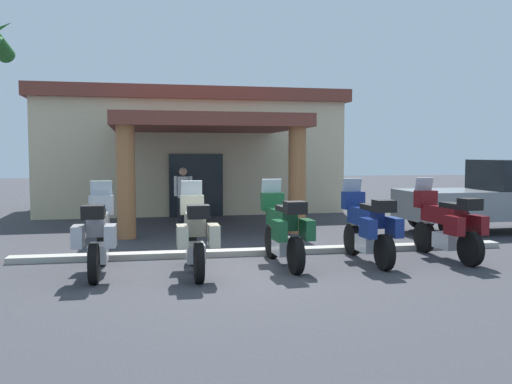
{
  "coord_description": "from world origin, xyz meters",
  "views": [
    {
      "loc": [
        -1.39,
        -9.91,
        2.13
      ],
      "look_at": [
        1.01,
        3.05,
        1.2
      ],
      "focal_mm": 38.84,
      "sensor_mm": 36.0,
      "label": 1
    }
  ],
  "objects_px": {
    "motel_building": "(189,151)",
    "motorcycle_cream": "(195,234)",
    "motorcycle_silver": "(98,235)",
    "pedestrian": "(183,193)",
    "motorcycle_blue": "(368,227)",
    "motorcycle_green": "(284,229)",
    "motorcycle_maroon": "(447,224)",
    "pickup_truck_gray": "(500,197)"
  },
  "relations": [
    {
      "from": "motel_building",
      "to": "motorcycle_green",
      "type": "xyz_separation_m",
      "value": [
        1.08,
        -11.05,
        -1.53
      ]
    },
    {
      "from": "motel_building",
      "to": "motorcycle_blue",
      "type": "bearing_deg",
      "value": -77.63
    },
    {
      "from": "motorcycle_green",
      "to": "pedestrian",
      "type": "bearing_deg",
      "value": 11.46
    },
    {
      "from": "pedestrian",
      "to": "motel_building",
      "type": "bearing_deg",
      "value": -174.03
    },
    {
      "from": "motorcycle_silver",
      "to": "motorcycle_maroon",
      "type": "xyz_separation_m",
      "value": [
        6.76,
        0.16,
        0.0
      ]
    },
    {
      "from": "motel_building",
      "to": "pedestrian",
      "type": "height_order",
      "value": "motel_building"
    },
    {
      "from": "motorcycle_cream",
      "to": "motorcycle_green",
      "type": "bearing_deg",
      "value": -78.07
    },
    {
      "from": "motorcycle_cream",
      "to": "motorcycle_maroon",
      "type": "bearing_deg",
      "value": -85.66
    },
    {
      "from": "motorcycle_maroon",
      "to": "pickup_truck_gray",
      "type": "xyz_separation_m",
      "value": [
        3.39,
        3.27,
        0.24
      ]
    },
    {
      "from": "motorcycle_blue",
      "to": "motorcycle_maroon",
      "type": "xyz_separation_m",
      "value": [
        1.69,
        0.03,
        0.0
      ]
    },
    {
      "from": "motorcycle_maroon",
      "to": "motorcycle_green",
      "type": "bearing_deg",
      "value": 85.59
    },
    {
      "from": "motorcycle_silver",
      "to": "pickup_truck_gray",
      "type": "relative_size",
      "value": 0.42
    },
    {
      "from": "motel_building",
      "to": "motorcycle_cream",
      "type": "bearing_deg",
      "value": -94.75
    },
    {
      "from": "motorcycle_silver",
      "to": "pedestrian",
      "type": "xyz_separation_m",
      "value": [
        1.8,
        5.98,
        0.3
      ]
    },
    {
      "from": "motorcycle_silver",
      "to": "motorcycle_maroon",
      "type": "distance_m",
      "value": 6.76
    },
    {
      "from": "motel_building",
      "to": "motorcycle_cream",
      "type": "xyz_separation_m",
      "value": [
        -0.61,
        -11.42,
        -1.53
      ]
    },
    {
      "from": "pickup_truck_gray",
      "to": "motorcycle_maroon",
      "type": "bearing_deg",
      "value": -136.57
    },
    {
      "from": "motel_building",
      "to": "motorcycle_blue",
      "type": "height_order",
      "value": "motel_building"
    },
    {
      "from": "motorcycle_blue",
      "to": "pickup_truck_gray",
      "type": "height_order",
      "value": "pickup_truck_gray"
    },
    {
      "from": "motorcycle_cream",
      "to": "motel_building",
      "type": "bearing_deg",
      "value": -3.27
    },
    {
      "from": "motorcycle_silver",
      "to": "pickup_truck_gray",
      "type": "xyz_separation_m",
      "value": [
        10.15,
        3.42,
        0.24
      ]
    },
    {
      "from": "motorcycle_maroon",
      "to": "motorcycle_cream",
      "type": "bearing_deg",
      "value": 89.46
    },
    {
      "from": "motorcycle_blue",
      "to": "pickup_truck_gray",
      "type": "distance_m",
      "value": 6.07
    },
    {
      "from": "motorcycle_green",
      "to": "motorcycle_maroon",
      "type": "bearing_deg",
      "value": -92.87
    },
    {
      "from": "motorcycle_silver",
      "to": "motorcycle_cream",
      "type": "bearing_deg",
      "value": -98.53
    },
    {
      "from": "motel_building",
      "to": "pedestrian",
      "type": "relative_size",
      "value": 6.48
    },
    {
      "from": "motorcycle_green",
      "to": "motorcycle_maroon",
      "type": "height_order",
      "value": "same"
    },
    {
      "from": "motorcycle_blue",
      "to": "pedestrian",
      "type": "relative_size",
      "value": 1.29
    },
    {
      "from": "motel_building",
      "to": "motorcycle_cream",
      "type": "relative_size",
      "value": 5.03
    },
    {
      "from": "motorcycle_green",
      "to": "motorcycle_cream",
      "type": "bearing_deg",
      "value": 98.58
    },
    {
      "from": "motel_building",
      "to": "motorcycle_cream",
      "type": "height_order",
      "value": "motel_building"
    },
    {
      "from": "motorcycle_green",
      "to": "pickup_truck_gray",
      "type": "distance_m",
      "value": 7.54
    },
    {
      "from": "motorcycle_cream",
      "to": "motorcycle_maroon",
      "type": "relative_size",
      "value": 1.0
    },
    {
      "from": "motorcycle_silver",
      "to": "pedestrian",
      "type": "height_order",
      "value": "pedestrian"
    },
    {
      "from": "motel_building",
      "to": "pedestrian",
      "type": "xyz_separation_m",
      "value": [
        -0.49,
        -5.19,
        -1.23
      ]
    },
    {
      "from": "motel_building",
      "to": "motorcycle_cream",
      "type": "distance_m",
      "value": 11.53
    },
    {
      "from": "motorcycle_cream",
      "to": "pickup_truck_gray",
      "type": "height_order",
      "value": "pickup_truck_gray"
    },
    {
      "from": "pedestrian",
      "to": "motorcycle_blue",
      "type": "bearing_deg",
      "value": 40.51
    },
    {
      "from": "motorcycle_blue",
      "to": "motorcycle_cream",
      "type": "bearing_deg",
      "value": 94.7
    },
    {
      "from": "motorcycle_green",
      "to": "pedestrian",
      "type": "xyz_separation_m",
      "value": [
        -1.57,
        5.87,
        0.3
      ]
    },
    {
      "from": "motorcycle_silver",
      "to": "motorcycle_green",
      "type": "relative_size",
      "value": 1.0
    },
    {
      "from": "motorcycle_cream",
      "to": "motorcycle_silver",
      "type": "bearing_deg",
      "value": 81.43
    }
  ]
}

